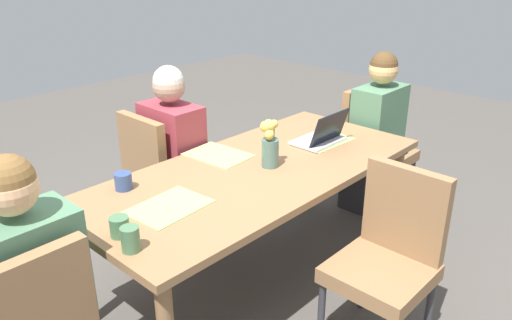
# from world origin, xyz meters

# --- Properties ---
(ground_plane) EXTENTS (10.00, 10.00, 0.00)m
(ground_plane) POSITION_xyz_m (0.00, 0.00, 0.00)
(ground_plane) COLOR #4C4742
(dining_table) EXTENTS (2.02, 0.91, 0.73)m
(dining_table) POSITION_xyz_m (0.00, 0.00, 0.65)
(dining_table) COLOR olive
(dining_table) RESTS_ON ground_plane
(person_head_left_left_near) EXTENTS (0.40, 0.36, 1.19)m
(person_head_left_left_near) POSITION_xyz_m (-1.28, -0.02, 0.53)
(person_head_left_left_near) COLOR #2D2D33
(person_head_left_left_near) RESTS_ON ground_plane
(chair_far_left_mid) EXTENTS (0.44, 0.44, 0.90)m
(chair_far_left_mid) POSITION_xyz_m (-0.10, 0.76, 0.50)
(chair_far_left_mid) COLOR olive
(chair_far_left_mid) RESTS_ON ground_plane
(person_far_left_mid) EXTENTS (0.36, 0.40, 1.19)m
(person_far_left_mid) POSITION_xyz_m (-0.02, 0.70, 0.53)
(person_far_left_mid) COLOR #2D2D33
(person_far_left_mid) RESTS_ON ground_plane
(chair_head_right_left_far) EXTENTS (0.44, 0.44, 0.90)m
(chair_head_right_left_far) POSITION_xyz_m (1.33, 0.05, 0.50)
(chair_head_right_left_far) COLOR olive
(chair_head_right_left_far) RESTS_ON ground_plane
(person_head_right_left_far) EXTENTS (0.40, 0.36, 1.19)m
(person_head_right_left_far) POSITION_xyz_m (1.27, -0.02, 0.53)
(person_head_right_left_far) COLOR #2D2D33
(person_head_right_left_far) RESTS_ON ground_plane
(chair_near_right_near) EXTENTS (0.44, 0.44, 0.90)m
(chair_near_right_near) POSITION_xyz_m (0.09, -0.79, 0.50)
(chair_near_right_near) COLOR olive
(chair_near_right_near) RESTS_ON ground_plane
(flower_vase) EXTENTS (0.10, 0.10, 0.27)m
(flower_vase) POSITION_xyz_m (0.07, -0.03, 0.86)
(flower_vase) COLOR #4C6B60
(flower_vase) RESTS_ON dining_table
(placemat_head_left_left_near) EXTENTS (0.38, 0.29, 0.00)m
(placemat_head_left_left_near) POSITION_xyz_m (-0.60, -0.01, 0.73)
(placemat_head_left_left_near) COLOR #9EBC66
(placemat_head_left_left_near) RESTS_ON dining_table
(placemat_far_left_mid) EXTENTS (0.29, 0.38, 0.00)m
(placemat_far_left_mid) POSITION_xyz_m (-0.01, 0.29, 0.73)
(placemat_far_left_mid) COLOR #9EBC66
(placemat_far_left_mid) RESTS_ON dining_table
(placemat_head_right_left_far) EXTENTS (0.38, 0.28, 0.00)m
(placemat_head_right_left_far) POSITION_xyz_m (0.60, -0.01, 0.73)
(placemat_head_right_left_far) COLOR #9EBC66
(placemat_head_right_left_far) RESTS_ON dining_table
(laptop_head_right_left_far) EXTENTS (0.32, 0.22, 0.21)m
(laptop_head_right_left_far) POSITION_xyz_m (0.56, -0.03, 0.77)
(laptop_head_right_left_far) COLOR silver
(laptop_head_right_left_far) RESTS_ON dining_table
(coffee_mug_near_left) EXTENTS (0.08, 0.08, 0.11)m
(coffee_mug_near_left) POSITION_xyz_m (-0.94, -0.19, 0.78)
(coffee_mug_near_left) COLOR #47704C
(coffee_mug_near_left) RESTS_ON dining_table
(coffee_mug_near_right) EXTENTS (0.09, 0.09, 0.09)m
(coffee_mug_near_right) POSITION_xyz_m (-0.64, 0.31, 0.77)
(coffee_mug_near_right) COLOR #33477A
(coffee_mug_near_right) RESTS_ON dining_table
(coffee_mug_centre_left) EXTENTS (0.08, 0.08, 0.09)m
(coffee_mug_centre_left) POSITION_xyz_m (-0.90, -0.06, 0.77)
(coffee_mug_centre_left) COLOR #47704C
(coffee_mug_centre_left) RESTS_ON dining_table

